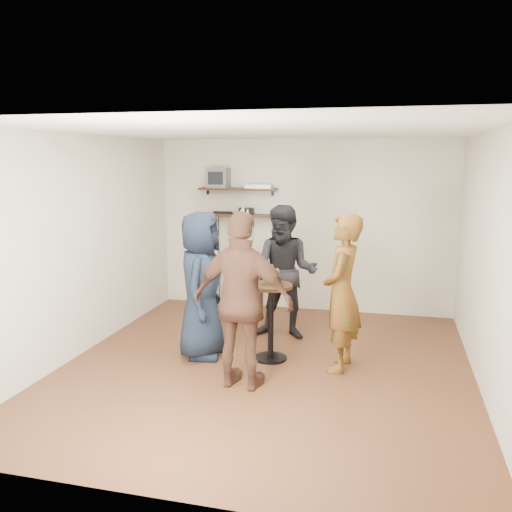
{
  "coord_description": "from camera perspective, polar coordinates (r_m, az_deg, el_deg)",
  "views": [
    {
      "loc": [
        1.31,
        -5.62,
        2.33
      ],
      "look_at": [
        -0.21,
        0.4,
        1.19
      ],
      "focal_mm": 38.0,
      "sensor_mm": 36.0,
      "label": 1
    }
  ],
  "objects": [
    {
      "name": "wine_glass_br",
      "position": [
        6.16,
        1.76,
        -1.82
      ],
      "size": [
        0.06,
        0.06,
        0.19
      ],
      "color": "silver",
      "rests_on": "drinks_table"
    },
    {
      "name": "shelf_upper",
      "position": [
        8.33,
        -1.93,
        7.06
      ],
      "size": [
        1.2,
        0.25,
        0.04
      ],
      "primitive_type": "cube",
      "color": "black",
      "rests_on": "room"
    },
    {
      "name": "side_table",
      "position": [
        8.3,
        -1.24,
        -2.01
      ],
      "size": [
        0.6,
        0.6,
        0.66
      ],
      "rotation": [
        0.0,
        0.0,
        0.09
      ],
      "color": "black",
      "rests_on": "room"
    },
    {
      "name": "wine_glass_bl",
      "position": [
        6.22,
        1.49,
        -1.54
      ],
      "size": [
        0.07,
        0.07,
        0.22
      ],
      "color": "silver",
      "rests_on": "drinks_table"
    },
    {
      "name": "person_dark",
      "position": [
        6.98,
        3.15,
        -1.75
      ],
      "size": [
        0.85,
        0.67,
        1.74
      ],
      "primitive_type": "imported",
      "rotation": [
        0.0,
        0.0,
        -0.01
      ],
      "color": "black",
      "rests_on": "room"
    },
    {
      "name": "radio",
      "position": [
        8.32,
        -1.03,
        4.76
      ],
      "size": [
        0.22,
        0.1,
        0.1
      ],
      "primitive_type": "cube",
      "color": "black",
      "rests_on": "shelf_lower"
    },
    {
      "name": "person_brown",
      "position": [
        5.45,
        -1.39,
        -4.8
      ],
      "size": [
        1.11,
        0.58,
        1.81
      ],
      "primitive_type": "imported",
      "rotation": [
        0.0,
        0.0,
        3.01
      ],
      "color": "#4B2C20",
      "rests_on": "room"
    },
    {
      "name": "wine_glass_fr",
      "position": [
        6.11,
        2.16,
        -1.9
      ],
      "size": [
        0.07,
        0.07,
        0.2
      ],
      "color": "silver",
      "rests_on": "drinks_table"
    },
    {
      "name": "wine_glass_fl",
      "position": [
        6.14,
        0.9,
        -1.74
      ],
      "size": [
        0.07,
        0.07,
        0.21
      ],
      "color": "silver",
      "rests_on": "drinks_table"
    },
    {
      "name": "crt_monitor",
      "position": [
        8.42,
        -3.97,
        8.21
      ],
      "size": [
        0.32,
        0.3,
        0.3
      ],
      "primitive_type": "cube",
      "color": "#59595B",
      "rests_on": "shelf_upper"
    },
    {
      "name": "person_plaid",
      "position": [
        6.0,
        9.03,
        -3.86
      ],
      "size": [
        0.48,
        0.67,
        1.74
      ],
      "primitive_type": "imported",
      "rotation": [
        0.0,
        0.0,
        4.61
      ],
      "color": "#9D1C11",
      "rests_on": "room"
    },
    {
      "name": "room",
      "position": [
        5.86,
        1.04,
        0.24
      ],
      "size": [
        4.58,
        5.08,
        2.68
      ],
      "color": "#422415",
      "rests_on": "ground"
    },
    {
      "name": "person_navy",
      "position": [
        6.34,
        -5.8,
        -3.07
      ],
      "size": [
        0.64,
        0.9,
        1.73
      ],
      "primitive_type": "imported",
      "rotation": [
        0.0,
        0.0,
        1.68
      ],
      "color": "black",
      "rests_on": "room"
    },
    {
      "name": "vase_lilies",
      "position": [
        8.22,
        -1.26,
        0.85
      ],
      "size": [
        0.19,
        0.2,
        0.98
      ],
      "rotation": [
        0.0,
        0.0,
        0.09
      ],
      "color": "white",
      "rests_on": "side_table"
    },
    {
      "name": "power_strip",
      "position": [
        8.49,
        -3.52,
        4.62
      ],
      "size": [
        0.3,
        0.05,
        0.03
      ],
      "primitive_type": "cube",
      "color": "black",
      "rests_on": "shelf_lower"
    },
    {
      "name": "shelf_lower",
      "position": [
        8.37,
        -1.92,
        4.32
      ],
      "size": [
        1.2,
        0.25,
        0.04
      ],
      "primitive_type": "cube",
      "color": "black",
      "rests_on": "room"
    },
    {
      "name": "drinks_table",
      "position": [
        6.27,
        1.57,
        -5.86
      ],
      "size": [
        0.49,
        0.49,
        0.9
      ],
      "color": "black",
      "rests_on": "room"
    },
    {
      "name": "dvd_deck",
      "position": [
        8.24,
        0.33,
        7.36
      ],
      "size": [
        0.4,
        0.24,
        0.06
      ],
      "primitive_type": "cube",
      "color": "silver",
      "rests_on": "shelf_upper"
    }
  ]
}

